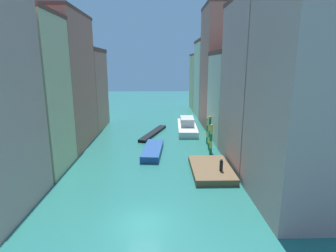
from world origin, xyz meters
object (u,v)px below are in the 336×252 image
mooring_pole_1 (210,132)px  mooring_pole_2 (207,130)px  person_on_dock (221,165)px  motorboat_0 (153,150)px  vaporetto_white (187,126)px  waterfront_dock (211,169)px  mooring_pole_0 (211,139)px  gondola_black (153,133)px

mooring_pole_1 → mooring_pole_2: bearing=86.5°
person_on_dock → motorboat_0: person_on_dock is taller
vaporetto_white → waterfront_dock: bearing=-87.5°
person_on_dock → mooring_pole_0: bearing=88.9°
waterfront_dock → person_on_dock: 1.78m
person_on_dock → gondola_black: (-7.81, 18.01, -1.09)m
mooring_pole_1 → mooring_pole_2: (0.18, 3.01, -0.46)m
mooring_pole_1 → motorboat_0: 8.40m
person_on_dock → mooring_pole_1: (0.39, 9.46, 1.17)m
waterfront_dock → person_on_dock: person_on_dock is taller
waterfront_dock → mooring_pole_1: mooring_pole_1 is taller
vaporetto_white → person_on_dock: bearing=-85.3°
mooring_pole_1 → motorboat_0: mooring_pole_1 is taller
mooring_pole_0 → motorboat_0: 7.98m
mooring_pole_1 → motorboat_0: (-7.99, -1.55, -2.06)m
vaporetto_white → motorboat_0: 14.07m
vaporetto_white → motorboat_0: size_ratio=1.43×
waterfront_dock → motorboat_0: (-6.74, 6.69, 0.08)m
motorboat_0 → mooring_pole_1: bearing=11.0°
mooring_pole_0 → mooring_pole_1: size_ratio=0.87×
mooring_pole_0 → vaporetto_white: (-1.85, 13.72, -1.32)m
person_on_dock → mooring_pole_2: 12.50m
mooring_pole_0 → gondola_black: mooring_pole_0 is taller
mooring_pole_0 → waterfront_dock: bearing=-99.7°
gondola_black → motorboat_0: motorboat_0 is taller
person_on_dock → mooring_pole_2: mooring_pole_2 is taller
gondola_black → mooring_pole_0: bearing=-54.3°
person_on_dock → motorboat_0: 11.00m
person_on_dock → waterfront_dock: bearing=125.2°
mooring_pole_1 → mooring_pole_2: size_ratio=1.23×
mooring_pole_2 → gondola_black: 10.21m
mooring_pole_2 → vaporetto_white: bearing=105.6°
waterfront_dock → gondola_black: (-6.95, 16.80, -0.11)m
waterfront_dock → mooring_pole_0: (0.99, 5.75, 1.83)m
mooring_pole_0 → mooring_pole_1: bearing=84.0°
vaporetto_white → motorboat_0: (-5.88, -12.77, -0.43)m
gondola_black → mooring_pole_1: bearing=-46.2°
mooring_pole_0 → mooring_pole_2: bearing=85.4°
waterfront_dock → vaporetto_white: vaporetto_white is taller
waterfront_dock → mooring_pole_2: size_ratio=1.90×
mooring_pole_2 → motorboat_0: 9.49m
gondola_black → motorboat_0: size_ratio=1.30×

